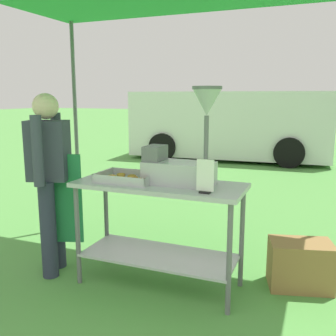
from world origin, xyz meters
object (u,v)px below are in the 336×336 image
object	(u,v)px
donut_tray	(128,179)
menu_sign	(205,179)
donut_fryer	(184,154)
van_white	(230,124)
vendor	(50,175)
supply_crate	(300,265)
donut_cart	(159,212)

from	to	relation	value
donut_tray	menu_sign	world-z (taller)	menu_sign
donut_tray	donut_fryer	distance (m)	0.51
donut_fryer	van_white	size ratio (longest dim) A/B	0.16
vendor	supply_crate	bearing A→B (deg)	14.02
supply_crate	vendor	bearing A→B (deg)	-165.98
vendor	donut_tray	bearing A→B (deg)	7.25
donut_fryer	donut_cart	bearing A→B (deg)	-170.42
donut_cart	menu_sign	world-z (taller)	menu_sign
donut_fryer	van_white	distance (m)	6.98
donut_fryer	menu_sign	xyz separation A→B (m)	(0.24, -0.21, -0.14)
supply_crate	van_white	distance (m)	6.88
donut_cart	donut_fryer	world-z (taller)	donut_fryer
donut_cart	vendor	bearing A→B (deg)	-172.61
donut_fryer	supply_crate	bearing A→B (deg)	21.64
van_white	supply_crate	bearing A→B (deg)	-72.06
donut_fryer	van_white	bearing A→B (deg)	99.87
van_white	donut_cart	bearing A→B (deg)	-81.80
vendor	van_white	world-z (taller)	van_white
menu_sign	donut_tray	bearing A→B (deg)	168.47
donut_tray	vendor	size ratio (longest dim) A/B	0.30
menu_sign	supply_crate	world-z (taller)	menu_sign
donut_cart	donut_fryer	bearing A→B (deg)	9.58
menu_sign	vendor	xyz separation A→B (m)	(-1.43, 0.05, -0.09)
donut_cart	donut_fryer	distance (m)	0.53
donut_cart	donut_tray	xyz separation A→B (m)	(-0.26, -0.04, 0.26)
menu_sign	van_white	xyz separation A→B (m)	(-1.44, 7.08, -0.12)
menu_sign	vendor	distance (m)	1.43
donut_cart	menu_sign	distance (m)	0.59
donut_cart	donut_tray	world-z (taller)	donut_tray
donut_cart	menu_sign	xyz separation A→B (m)	(0.44, -0.18, 0.35)
vendor	donut_fryer	bearing A→B (deg)	7.76
donut_fryer	menu_sign	size ratio (longest dim) A/B	3.09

